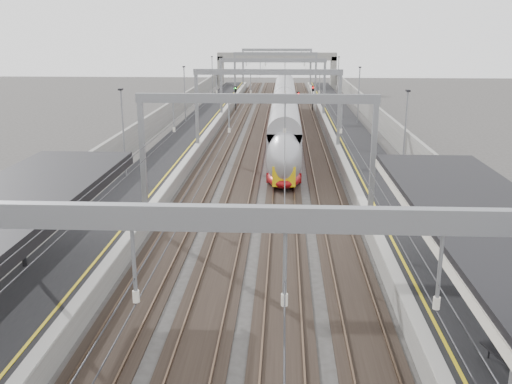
# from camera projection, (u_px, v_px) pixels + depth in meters

# --- Properties ---
(platform_left) EXTENTS (4.00, 120.00, 1.00)m
(platform_left) POSITION_uv_depth(u_px,v_px,m) (185.00, 142.00, 54.55)
(platform_left) COLOR black
(platform_left) RESTS_ON ground
(platform_right) EXTENTS (4.00, 120.00, 1.00)m
(platform_right) POSITION_uv_depth(u_px,v_px,m) (353.00, 144.00, 53.79)
(platform_right) COLOR black
(platform_right) RESTS_ON ground
(tracks) EXTENTS (11.40, 140.00, 0.20)m
(tracks) POSITION_uv_depth(u_px,v_px,m) (268.00, 148.00, 54.29)
(tracks) COLOR black
(tracks) RESTS_ON ground
(overhead_line) EXTENTS (13.00, 140.00, 6.60)m
(overhead_line) POSITION_uv_depth(u_px,v_px,m) (270.00, 77.00, 58.98)
(overhead_line) COLOR gray
(overhead_line) RESTS_ON platform_left
(overbridge) EXTENTS (22.00, 2.20, 6.90)m
(overbridge) POSITION_uv_depth(u_px,v_px,m) (277.00, 61.00, 105.70)
(overbridge) COLOR slate
(overbridge) RESTS_ON ground
(wall_left) EXTENTS (0.30, 120.00, 3.20)m
(wall_left) POSITION_uv_depth(u_px,v_px,m) (151.00, 131.00, 54.40)
(wall_left) COLOR slate
(wall_left) RESTS_ON ground
(wall_right) EXTENTS (0.30, 120.00, 3.20)m
(wall_right) POSITION_uv_depth(u_px,v_px,m) (388.00, 133.00, 53.34)
(wall_right) COLOR slate
(wall_right) RESTS_ON ground
(train) EXTENTS (2.53, 46.06, 4.00)m
(train) POSITION_uv_depth(u_px,v_px,m) (284.00, 119.00, 59.12)
(train) COLOR maroon
(train) RESTS_ON ground
(bench) EXTENTS (0.98, 1.91, 0.96)m
(bench) POSITION_uv_depth(u_px,v_px,m) (509.00, 353.00, 16.94)
(bench) COLOR black
(bench) RESTS_ON platform_right
(signal_green) EXTENTS (0.32, 0.32, 3.48)m
(signal_green) POSITION_uv_depth(u_px,v_px,m) (236.00, 94.00, 77.94)
(signal_green) COLOR black
(signal_green) RESTS_ON ground
(signal_red_near) EXTENTS (0.32, 0.32, 3.48)m
(signal_red_near) POSITION_uv_depth(u_px,v_px,m) (298.00, 100.00, 71.09)
(signal_red_near) COLOR black
(signal_red_near) RESTS_ON ground
(signal_red_far) EXTENTS (0.32, 0.32, 3.48)m
(signal_red_far) POSITION_uv_depth(u_px,v_px,m) (313.00, 94.00, 78.73)
(signal_red_far) COLOR black
(signal_red_far) RESTS_ON ground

